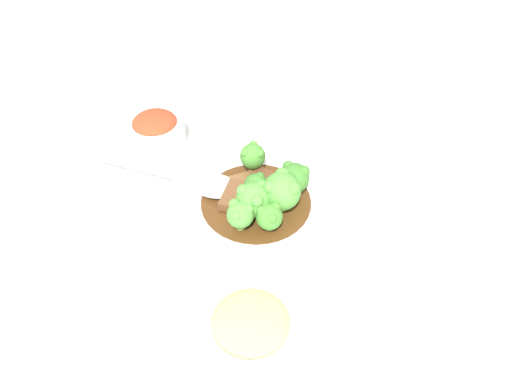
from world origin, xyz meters
TOP-DOWN VIEW (x-y plane):
  - ground_plane at (0.00, 0.00)m, footprint 4.00×4.00m
  - main_plate at (0.00, 0.00)m, footprint 0.26×0.26m
  - beef_strip_0 at (0.00, 0.03)m, footprint 0.06×0.04m
  - beef_strip_1 at (-0.03, -0.02)m, footprint 0.04×0.06m
  - beef_strip_2 at (-0.03, 0.02)m, footprint 0.06×0.07m
  - broccoli_floret_0 at (0.00, 0.00)m, footprint 0.03×0.03m
  - broccoli_floret_1 at (0.01, -0.06)m, footprint 0.04×0.04m
  - broccoli_floret_2 at (0.01, -0.02)m, footprint 0.05×0.05m
  - broccoli_floret_3 at (-0.04, 0.05)m, footprint 0.04×0.04m
  - broccoli_floret_4 at (0.03, 0.04)m, footprint 0.04×0.04m
  - broccoli_floret_5 at (0.04, -0.03)m, footprint 0.04×0.04m
  - broccoli_floret_6 at (0.04, 0.01)m, footprint 0.05×0.05m
  - serving_spoon at (-0.08, -0.02)m, footprint 0.23×0.09m
  - side_bowl_kimchi at (-0.22, 0.03)m, footprint 0.09×0.09m
  - side_bowl_appetizer at (0.11, -0.17)m, footprint 0.11×0.11m
  - sauce_dish at (0.07, 0.18)m, footprint 0.07×0.07m

SIDE VIEW (x-z plane):
  - ground_plane at x=0.00m, z-range 0.00..0.00m
  - sauce_dish at x=0.07m, z-range 0.00..0.01m
  - main_plate at x=0.00m, z-range 0.00..0.02m
  - side_bowl_appetizer at x=0.11m, z-range 0.00..0.04m
  - beef_strip_2 at x=-0.03m, z-range 0.02..0.03m
  - serving_spoon at x=-0.08m, z-range 0.02..0.03m
  - beef_strip_1 at x=-0.03m, z-range 0.02..0.03m
  - beef_strip_0 at x=0.00m, z-range 0.02..0.03m
  - side_bowl_kimchi at x=-0.22m, z-range 0.00..0.06m
  - broccoli_floret_5 at x=0.04m, z-range 0.02..0.06m
  - broccoli_floret_1 at x=0.01m, z-range 0.02..0.07m
  - broccoli_floret_4 at x=0.03m, z-range 0.02..0.07m
  - broccoli_floret_0 at x=0.00m, z-range 0.02..0.07m
  - broccoli_floret_2 at x=0.01m, z-range 0.02..0.08m
  - broccoli_floret_3 at x=-0.04m, z-range 0.03..0.07m
  - broccoli_floret_6 at x=0.04m, z-range 0.02..0.08m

